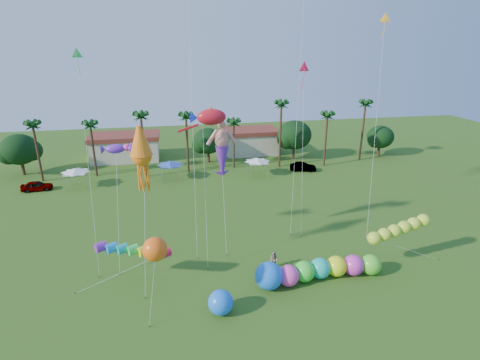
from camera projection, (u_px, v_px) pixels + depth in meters
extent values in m
plane|color=#285116|center=(267.00, 342.00, 27.21)|extent=(160.00, 160.00, 0.00)
cylinder|color=#3A2819|center=(38.00, 154.00, 57.86)|extent=(0.36, 0.36, 9.00)
cylinder|color=#3A2819|center=(94.00, 151.00, 60.32)|extent=(0.36, 0.36, 8.50)
cylinder|color=#3A2819|center=(144.00, 147.00, 59.68)|extent=(0.36, 0.36, 10.00)
cylinder|color=#3A2819|center=(187.00, 145.00, 61.96)|extent=(0.36, 0.36, 9.50)
cylinder|color=#3A2819|center=(234.00, 145.00, 64.59)|extent=(0.36, 0.36, 8.00)
cylinder|color=#3A2819|center=(280.00, 136.00, 64.61)|extent=(0.36, 0.36, 11.00)
cylinder|color=#3A2819|center=(326.00, 141.00, 65.48)|extent=(0.36, 0.36, 9.00)
cylinder|color=#3A2819|center=(362.00, 132.00, 68.52)|extent=(0.36, 0.36, 10.50)
sphere|color=#113814|center=(19.00, 149.00, 60.88)|extent=(5.88, 5.88, 5.88)
sphere|color=#113814|center=(208.00, 141.00, 67.54)|extent=(5.46, 5.46, 5.46)
sphere|color=#113814|center=(294.00, 135.00, 69.31)|extent=(6.30, 6.30, 6.30)
sphere|color=#113814|center=(380.00, 137.00, 71.80)|extent=(5.04, 5.04, 5.04)
cube|color=beige|center=(126.00, 149.00, 70.12)|extent=(12.00, 7.00, 4.00)
cube|color=beige|center=(250.00, 143.00, 74.48)|extent=(10.00, 7.00, 4.00)
pyramid|color=white|center=(75.00, 170.00, 55.86)|extent=(3.00, 3.00, 0.60)
pyramid|color=blue|center=(170.00, 163.00, 59.32)|extent=(3.00, 3.00, 0.60)
pyramid|color=white|center=(257.00, 160.00, 60.94)|extent=(3.00, 3.00, 0.60)
imported|color=#4C4C54|center=(37.00, 186.00, 55.28)|extent=(4.43, 2.13, 1.46)
imported|color=#4C4C54|center=(303.00, 167.00, 63.92)|extent=(4.65, 2.59, 1.45)
imported|color=gray|center=(274.00, 260.00, 36.00)|extent=(1.03, 1.05, 1.71)
sphere|color=#FF43B9|center=(288.00, 276.00, 33.35)|extent=(1.95, 1.95, 1.95)
sphere|color=#35E336|center=(304.00, 271.00, 33.97)|extent=(1.95, 1.95, 1.95)
sphere|color=#1ABBAB|center=(320.00, 268.00, 34.47)|extent=(1.95, 1.95, 1.95)
sphere|color=#E7FF1A|center=(336.00, 266.00, 34.78)|extent=(1.95, 1.95, 1.95)
sphere|color=#E135C6|center=(353.00, 265.00, 34.93)|extent=(1.95, 1.95, 1.95)
sphere|color=#51D22E|center=(371.00, 265.00, 35.02)|extent=(1.95, 1.95, 1.95)
sphere|color=#1C71FD|center=(269.00, 276.00, 32.85)|extent=(2.60, 2.60, 2.49)
sphere|color=#1C72FE|center=(221.00, 302.00, 29.81)|extent=(2.05, 2.05, 2.05)
cylinder|color=red|center=(146.00, 255.00, 32.57)|extent=(6.32, 2.94, 0.86)
cylinder|color=silver|center=(120.00, 273.00, 32.68)|extent=(7.89, 0.03, 3.17)
cylinder|color=brown|center=(75.00, 293.00, 32.47)|extent=(0.08, 0.08, 0.16)
ellipsoid|color=#B9E533|center=(374.00, 238.00, 35.32)|extent=(6.87, 3.63, 1.50)
cylinder|color=silver|center=(407.00, 249.00, 36.48)|extent=(7.39, 0.12, 3.18)
cylinder|color=brown|center=(438.00, 259.00, 37.61)|extent=(0.08, 0.08, 0.16)
sphere|color=#FF6014|center=(155.00, 249.00, 27.41)|extent=(2.01, 2.01, 1.83)
cylinder|color=silver|center=(152.00, 289.00, 28.03)|extent=(0.92, 0.83, 6.25)
cylinder|color=brown|center=(149.00, 326.00, 28.62)|extent=(0.08, 0.08, 0.16)
cylinder|color=silver|center=(224.00, 204.00, 38.14)|extent=(0.18, 3.19, 10.08)
cylinder|color=brown|center=(227.00, 255.00, 38.35)|extent=(0.08, 0.08, 0.16)
ellipsoid|color=red|center=(212.00, 117.00, 35.19)|extent=(4.25, 1.78, 1.72)
cylinder|color=silver|center=(210.00, 194.00, 35.61)|extent=(1.23, 4.03, 13.97)
cylinder|color=brown|center=(208.00, 268.00, 36.01)|extent=(0.08, 0.08, 0.16)
cylinder|color=silver|center=(192.00, 116.00, 36.09)|extent=(0.67, 6.45, 27.73)
cylinder|color=brown|center=(197.00, 258.00, 37.76)|extent=(0.08, 0.08, 0.16)
cone|color=orange|center=(142.00, 156.00, 31.70)|extent=(2.02, 2.02, 5.45)
cylinder|color=silver|center=(143.00, 228.00, 31.79)|extent=(0.53, 3.96, 11.47)
cylinder|color=brown|center=(145.00, 298.00, 31.85)|extent=(0.08, 0.08, 0.16)
ellipsoid|color=#6A27C6|center=(115.00, 149.00, 35.97)|extent=(3.31, 1.95, 1.26)
cylinder|color=silver|center=(118.00, 211.00, 35.58)|extent=(0.29, 4.85, 10.95)
cylinder|color=brown|center=(120.00, 274.00, 35.16)|extent=(0.08, 0.08, 0.16)
cone|color=#ED1A47|center=(304.00, 68.00, 39.03)|extent=(1.36, 0.36, 1.35)
cylinder|color=silver|center=(302.00, 155.00, 40.63)|extent=(0.45, 3.15, 18.11)
cylinder|color=brown|center=(301.00, 236.00, 42.20)|extent=(0.08, 0.08, 0.16)
cone|color=#F5AC19|center=(385.00, 19.00, 37.81)|extent=(1.17, 0.78, 1.19)
cylinder|color=silver|center=(375.00, 134.00, 39.65)|extent=(1.50, 4.19, 22.85)
cylinder|color=brown|center=(366.00, 239.00, 41.45)|extent=(0.08, 0.08, 0.16)
cone|color=#33DC55|center=(77.00, 54.00, 31.27)|extent=(1.04, 0.48, 1.02)
cylinder|color=silver|center=(89.00, 172.00, 33.01)|extent=(0.09, 3.48, 19.62)
cylinder|color=brown|center=(100.00, 277.00, 34.71)|extent=(0.08, 0.08, 0.16)
cylinder|color=silver|center=(298.00, 102.00, 39.98)|extent=(1.95, 4.93, 29.31)
cylinder|color=brown|center=(290.00, 234.00, 42.50)|extent=(0.08, 0.08, 0.16)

